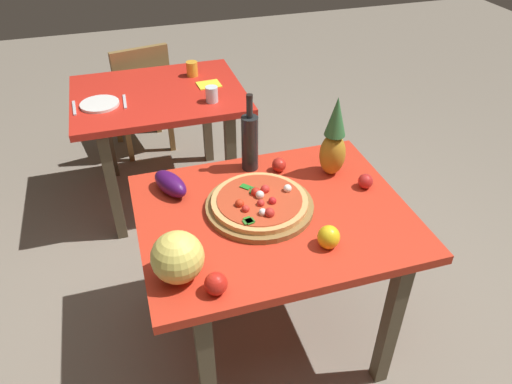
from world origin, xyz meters
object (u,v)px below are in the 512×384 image
object	(u,v)px
bell_pepper	(329,237)
eggplant	(170,184)
pizza_board	(260,206)
knife_utensil	(125,102)
dining_chair	(141,93)
dinner_plate	(100,104)
background_table	(160,109)
fork_utensil	(74,108)
melon	(178,257)
tomato_by_bottle	(279,165)
pizza	(260,201)
drinking_glass_water	(212,94)
drinking_glass_juice	(192,69)
pineapple_left	(334,141)
tomato_at_corner	(365,181)
tomato_near_board	(216,284)
display_table	(273,230)
wine_bottle	(250,141)

from	to	relation	value
bell_pepper	eggplant	distance (m)	0.72
pizza_board	knife_utensil	bearing A→B (deg)	110.94
dining_chair	dinner_plate	bearing A→B (deg)	58.02
background_table	fork_utensil	distance (m)	0.50
bell_pepper	fork_utensil	size ratio (longest dim) A/B	0.52
melon	tomato_by_bottle	bearing A→B (deg)	43.81
dining_chair	pizza	size ratio (longest dim) A/B	2.14
drinking_glass_water	drinking_glass_juice	bearing A→B (deg)	95.26
drinking_glass_water	fork_utensil	xyz separation A→B (m)	(-0.77, 0.14, -0.04)
bell_pepper	pineapple_left	bearing A→B (deg)	64.79
eggplant	tomato_at_corner	bearing A→B (deg)	-14.58
pizza_board	drinking_glass_juice	world-z (taller)	drinking_glass_juice
knife_utensil	fork_utensil	bearing A→B (deg)	-178.38
eggplant	tomato_by_bottle	size ratio (longest dim) A/B	3.06
eggplant	tomato_near_board	world-z (taller)	eggplant
tomato_by_bottle	dinner_plate	world-z (taller)	tomato_by_bottle
background_table	drinking_glass_juice	xyz separation A→B (m)	(0.25, 0.18, 0.16)
dining_chair	fork_utensil	xyz separation A→B (m)	(-0.41, -0.71, 0.28)
pineapple_left	drinking_glass_juice	xyz separation A→B (m)	(-0.39, 1.28, -0.12)
tomato_by_bottle	drinking_glass_water	xyz separation A→B (m)	(-0.13, 0.79, 0.01)
background_table	drinking_glass_water	size ratio (longest dim) A/B	11.27
dining_chair	eggplant	distance (m)	1.70
dinner_plate	tomato_near_board	bearing A→B (deg)	-78.62
fork_utensil	knife_utensil	xyz separation A→B (m)	(0.28, 0.00, 0.00)
pizza	dinner_plate	world-z (taller)	pizza
pineapple_left	pizza	bearing A→B (deg)	-157.55
tomato_at_corner	tomato_near_board	distance (m)	0.86
display_table	background_table	world-z (taller)	same
eggplant	wine_bottle	bearing A→B (deg)	12.68
dinner_plate	fork_utensil	size ratio (longest dim) A/B	1.22
bell_pepper	drinking_glass_juice	distance (m)	1.74
dining_chair	melon	xyz separation A→B (m)	(-0.06, -2.18, 0.37)
pizza	drinking_glass_water	size ratio (longest dim) A/B	4.39
melon	pizza	bearing A→B (deg)	36.52
pizza_board	dinner_plate	distance (m)	1.32
pineapple_left	bell_pepper	size ratio (longest dim) A/B	4.04
dining_chair	wine_bottle	distance (m)	1.68
bell_pepper	tomato_by_bottle	distance (m)	0.53
knife_utensil	tomato_by_bottle	bearing A→B (deg)	-54.81
pizza	tomato_near_board	distance (m)	0.48
drinking_glass_juice	pizza	bearing A→B (deg)	-89.93
knife_utensil	drinking_glass_juice	bearing A→B (deg)	32.17
tomato_near_board	drinking_glass_water	size ratio (longest dim) A/B	0.88
knife_utensil	tomato_near_board	bearing A→B (deg)	-81.99
melon	tomato_near_board	distance (m)	0.16
tomato_near_board	fork_utensil	distance (m)	1.63
pizza	melon	xyz separation A→B (m)	(-0.38, -0.28, 0.05)
wine_bottle	drinking_glass_water	world-z (taller)	wine_bottle
eggplant	drinking_glass_juice	distance (m)	1.26
dinner_plate	tomato_at_corner	bearing A→B (deg)	-47.35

